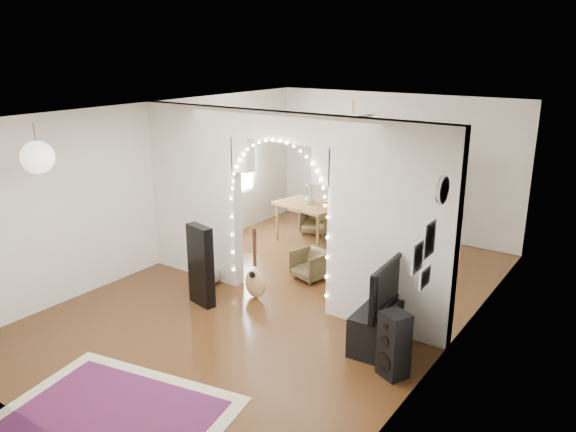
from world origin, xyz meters
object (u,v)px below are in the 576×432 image
Objects in this scene: acoustic_guitar at (255,273)px; floor_speaker at (394,345)px; dining_table at (309,208)px; dining_chair_right at (311,265)px; dining_chair_left at (316,220)px; bookcase at (404,196)px; media_console at (378,325)px.

floor_speaker is (2.50, -0.73, -0.02)m from acoustic_guitar.
floor_speaker is 4.52m from dining_table.
dining_table is at bearing 139.74° from dining_chair_right.
dining_chair_right is at bearing 61.99° from acoustic_guitar.
floor_speaker is 5.05m from dining_chair_left.
acoustic_guitar is 2.61m from floor_speaker.
dining_table is at bearing -136.47° from bookcase.
acoustic_guitar is 1.19× the size of floor_speaker.
floor_speaker is 0.58× the size of dining_table.
floor_speaker is at bearing -61.12° from dining_chair_left.
acoustic_guitar is 0.91× the size of media_console.
acoustic_guitar is 1.12m from dining_chair_right.
acoustic_guitar reaches higher than floor_speaker.
acoustic_guitar is at bearing -88.58° from dining_chair_right.
dining_chair_right is (-0.38, -2.68, -0.59)m from bookcase.
bookcase is 1.75m from dining_chair_left.
bookcase is 1.84m from dining_table.
floor_speaker is at bearing -34.19° from dining_table.
media_console is at bearing -33.17° from dining_table.
dining_chair_left is (-0.85, 3.05, -0.14)m from acoustic_guitar.
dining_table is 0.73m from dining_chair_left.
media_console is (2.06, -0.18, -0.15)m from acoustic_guitar.
acoustic_guitar is 3.83m from bookcase.
dining_chair_left reaches higher than dining_chair_right.
bookcase is (-1.40, 3.93, 0.57)m from media_console.
acoustic_guitar is 1.79× the size of dining_chair_right.
media_console is at bearing -70.78° from bookcase.
dining_table is at bearing 132.58° from media_console.
dining_chair_right is (-1.78, 1.25, -0.02)m from media_console.
dining_chair_left reaches higher than media_console.
dining_chair_left is (-0.19, 0.57, -0.43)m from dining_table.
floor_speaker is 1.36× the size of dining_chair_left.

